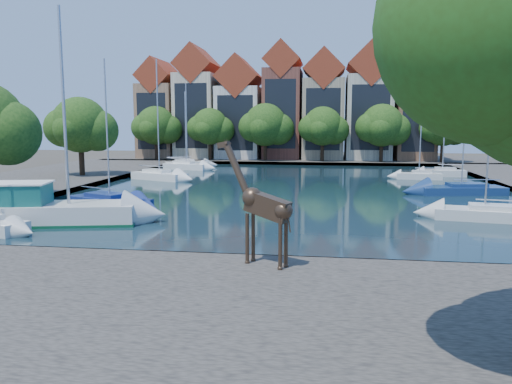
% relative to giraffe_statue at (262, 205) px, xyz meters
% --- Properties ---
extents(ground, '(160.00, 160.00, 0.00)m').
position_rel_giraffe_statue_xyz_m(ground, '(-0.31, 1.39, -2.77)').
color(ground, '#38332B').
rests_on(ground, ground).
extents(water_basin, '(38.00, 50.00, 0.08)m').
position_rel_giraffe_statue_xyz_m(water_basin, '(-0.31, 25.39, -2.73)').
color(water_basin, black).
rests_on(water_basin, ground).
extents(near_quay, '(50.00, 14.00, 0.50)m').
position_rel_giraffe_statue_xyz_m(near_quay, '(-0.31, -5.61, -2.52)').
color(near_quay, '#4F4B44').
rests_on(near_quay, ground).
extents(far_quay, '(60.00, 16.00, 0.50)m').
position_rel_giraffe_statue_xyz_m(far_quay, '(-0.31, 57.39, -2.52)').
color(far_quay, '#4F4B44').
rests_on(far_quay, ground).
extents(left_quay, '(14.00, 52.00, 0.50)m').
position_rel_giraffe_statue_xyz_m(left_quay, '(-25.31, 25.39, -2.52)').
color(left_quay, '#4F4B44').
rests_on(left_quay, ground).
extents(townhouse_west_end, '(5.44, 9.18, 14.93)m').
position_rel_giraffe_statue_xyz_m(townhouse_west_end, '(-23.31, 57.38, 4.59)').
color(townhouse_west_end, '#946E51').
rests_on(townhouse_west_end, far_quay).
extents(townhouse_west_mid, '(5.94, 9.18, 16.79)m').
position_rel_giraffe_statue_xyz_m(townhouse_west_mid, '(-17.31, 57.38, 5.47)').
color(townhouse_west_mid, beige).
rests_on(townhouse_west_mid, far_quay).
extents(townhouse_west_inner, '(6.43, 9.18, 15.15)m').
position_rel_giraffe_statue_xyz_m(townhouse_west_inner, '(-10.81, 57.38, 4.58)').
color(townhouse_west_inner, silver).
rests_on(townhouse_west_inner, far_quay).
extents(townhouse_center, '(5.44, 9.18, 16.93)m').
position_rel_giraffe_statue_xyz_m(townhouse_center, '(-4.31, 57.38, 5.60)').
color(townhouse_center, brown).
rests_on(townhouse_center, far_quay).
extents(townhouse_east_inner, '(5.94, 9.18, 15.79)m').
position_rel_giraffe_statue_xyz_m(townhouse_east_inner, '(1.69, 57.38, 4.96)').
color(townhouse_east_inner, tan).
rests_on(townhouse_east_inner, far_quay).
extents(townhouse_east_mid, '(6.43, 9.18, 16.65)m').
position_rel_giraffe_statue_xyz_m(townhouse_east_mid, '(8.19, 57.38, 5.34)').
color(townhouse_east_mid, '#BEB7A2').
rests_on(townhouse_east_mid, far_quay).
extents(townhouse_east_end, '(5.44, 9.18, 14.43)m').
position_rel_giraffe_statue_xyz_m(townhouse_east_end, '(14.69, 57.38, 4.34)').
color(townhouse_east_end, brown).
rests_on(townhouse_east_end, far_quay).
extents(far_tree_far_west, '(7.28, 5.60, 7.68)m').
position_rel_giraffe_statue_xyz_m(far_tree_far_west, '(-22.21, 51.88, 2.42)').
color(far_tree_far_west, '#332114').
rests_on(far_tree_far_west, far_quay).
extents(far_tree_west, '(6.76, 5.20, 7.36)m').
position_rel_giraffe_statue_xyz_m(far_tree_west, '(-14.22, 51.88, 2.31)').
color(far_tree_west, '#332114').
rests_on(far_tree_west, far_quay).
extents(far_tree_mid_west, '(7.80, 6.00, 8.00)m').
position_rel_giraffe_statue_xyz_m(far_tree_mid_west, '(-6.20, 51.88, 2.52)').
color(far_tree_mid_west, '#332114').
rests_on(far_tree_mid_west, far_quay).
extents(far_tree_mid_east, '(7.02, 5.40, 7.52)m').
position_rel_giraffe_statue_xyz_m(far_tree_mid_east, '(1.78, 51.88, 2.36)').
color(far_tree_mid_east, '#332114').
rests_on(far_tree_mid_east, far_quay).
extents(far_tree_east, '(7.54, 5.80, 7.84)m').
position_rel_giraffe_statue_xyz_m(far_tree_east, '(9.79, 51.88, 2.47)').
color(far_tree_east, '#332114').
rests_on(far_tree_east, far_quay).
extents(far_tree_far_east, '(6.76, 5.20, 7.36)m').
position_rel_giraffe_statue_xyz_m(far_tree_far_east, '(17.78, 51.88, 2.31)').
color(far_tree_far_east, '#332114').
rests_on(far_tree_far_east, far_quay).
extents(side_tree_left_far, '(7.28, 5.60, 7.88)m').
position_rel_giraffe_statue_xyz_m(side_tree_left_far, '(-22.21, 29.38, 2.61)').
color(side_tree_left_far, '#332114').
rests_on(side_tree_left_far, left_quay).
extents(giraffe_statue, '(3.04, 1.70, 4.62)m').
position_rel_giraffe_statue_xyz_m(giraffe_statue, '(0.00, 0.00, 0.00)').
color(giraffe_statue, '#3D2C1E').
rests_on(giraffe_statue, near_quay).
extents(motorsailer, '(10.26, 4.98, 12.03)m').
position_rel_giraffe_statue_xyz_m(motorsailer, '(-13.64, 7.80, -1.76)').
color(motorsailer, beige).
rests_on(motorsailer, water_basin).
extents(sailboat_left_b, '(6.52, 4.53, 9.92)m').
position_rel_giraffe_statue_xyz_m(sailboat_left_b, '(-12.31, 13.80, -2.18)').
color(sailboat_left_b, navy).
rests_on(sailboat_left_b, water_basin).
extents(sailboat_left_c, '(6.22, 4.19, 11.87)m').
position_rel_giraffe_statue_xyz_m(sailboat_left_c, '(-14.38, 30.05, -2.10)').
color(sailboat_left_c, white).
rests_on(sailboat_left_c, water_basin).
extents(sailboat_left_d, '(5.85, 3.20, 9.44)m').
position_rel_giraffe_statue_xyz_m(sailboat_left_d, '(-14.77, 41.21, -2.12)').
color(sailboat_left_d, white).
rests_on(sailboat_left_d, water_basin).
extents(sailboat_left_e, '(5.79, 3.85, 10.58)m').
position_rel_giraffe_statue_xyz_m(sailboat_left_e, '(-15.31, 43.51, -2.09)').
color(sailboat_left_e, white).
rests_on(sailboat_left_e, water_basin).
extents(sailboat_right_a, '(5.87, 2.89, 9.47)m').
position_rel_giraffe_statue_xyz_m(sailboat_right_a, '(11.69, 12.54, -2.18)').
color(sailboat_right_a, beige).
rests_on(sailboat_right_a, water_basin).
extents(sailboat_right_b, '(6.95, 3.39, 9.23)m').
position_rel_giraffe_statue_xyz_m(sailboat_right_b, '(13.14, 23.60, -2.21)').
color(sailboat_right_b, navy).
rests_on(sailboat_right_b, water_basin).
extents(sailboat_right_c, '(4.52, 1.87, 8.40)m').
position_rel_giraffe_statue_xyz_m(sailboat_right_c, '(11.69, 34.23, -2.20)').
color(sailboat_right_c, silver).
rests_on(sailboat_right_c, water_basin).
extents(sailboat_right_d, '(4.82, 1.91, 8.44)m').
position_rel_giraffe_statue_xyz_m(sailboat_right_d, '(14.69, 37.54, -2.16)').
color(sailboat_right_d, beige).
rests_on(sailboat_right_d, water_basin).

